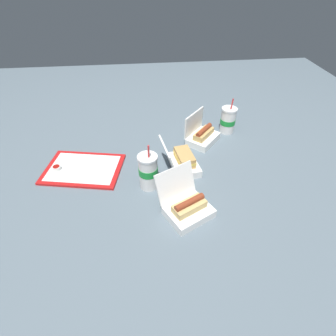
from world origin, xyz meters
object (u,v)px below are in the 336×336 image
clamshell_sandwich_center (182,161)px  soda_cup_corner (228,120)px  soda_cup_center (148,171)px  food_tray (84,169)px  clamshell_hotdog_left (187,207)px  ketchup_cup (57,168)px  plastic_fork (85,159)px  clamshell_hotdog_corner (202,135)px

clamshell_sandwich_center → soda_cup_corner: size_ratio=1.01×
soda_cup_center → soda_cup_corner: bearing=41.3°
food_tray → clamshell_sandwich_center: size_ratio=1.93×
clamshell_hotdog_left → soda_cup_center: (-0.15, 0.18, 0.05)m
food_tray → clamshell_sandwich_center: 0.49m
clamshell_sandwich_center → soda_cup_corner: (0.32, 0.32, 0.03)m
ketchup_cup → soda_cup_corner: size_ratio=0.19×
food_tray → plastic_fork: (0.00, 0.07, 0.01)m
plastic_fork → clamshell_sandwich_center: clamshell_sandwich_center is taller
clamshell_hotdog_corner → soda_cup_corner: (0.17, 0.09, 0.03)m
soda_cup_center → clamshell_hotdog_left: bearing=-51.2°
ketchup_cup → clamshell_sandwich_center: (0.61, -0.03, 0.02)m
ketchup_cup → clamshell_sandwich_center: clamshell_sandwich_center is taller
food_tray → ketchup_cup: bearing=-177.2°
plastic_fork → clamshell_sandwich_center: bearing=-30.2°
clamshell_hotdog_left → soda_cup_corner: 0.70m
plastic_fork → soda_cup_corner: (0.80, 0.21, 0.06)m
clamshell_hotdog_left → clamshell_sandwich_center: bearing=85.3°
ketchup_cup → plastic_fork: size_ratio=0.36×
plastic_fork → soda_cup_corner: size_ratio=0.52×
soda_cup_center → clamshell_sandwich_center: bearing=32.9°
clamshell_hotdog_left → ketchup_cup: bearing=151.1°
clamshell_hotdog_corner → soda_cup_center: size_ratio=0.97×
plastic_fork → soda_cup_center: (0.32, -0.22, 0.07)m
ketchup_cup → soda_cup_center: (0.44, -0.14, 0.06)m
clamshell_hotdog_corner → soda_cup_corner: size_ratio=1.06×
plastic_fork → clamshell_hotdog_left: size_ratio=0.43×
plastic_fork → soda_cup_center: soda_cup_center is taller
food_tray → clamshell_hotdog_corner: clamshell_hotdog_corner is taller
plastic_fork → soda_cup_corner: 0.83m
clamshell_hotdog_corner → clamshell_hotdog_left: bearing=-108.1°
clamshell_sandwich_center → soda_cup_center: soda_cup_center is taller
clamshell_hotdog_left → soda_cup_corner: bearing=60.9°
clamshell_sandwich_center → clamshell_hotdog_corner: bearing=57.0°
soda_cup_corner → soda_cup_center: size_ratio=0.91×
food_tray → soda_cup_corner: 0.86m
soda_cup_corner → soda_cup_center: bearing=-138.7°
clamshell_hotdog_left → soda_cup_corner: size_ratio=1.20×
ketchup_cup → soda_cup_corner: (0.93, 0.28, 0.05)m
clamshell_sandwich_center → clamshell_hotdog_left: (-0.02, -0.29, -0.00)m
ketchup_cup → clamshell_sandwich_center: 0.62m
clamshell_sandwich_center → soda_cup_corner: bearing=45.1°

